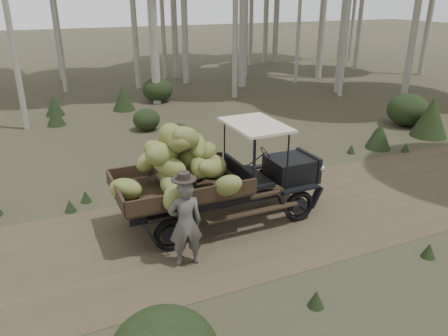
{
  "coord_description": "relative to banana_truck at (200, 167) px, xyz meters",
  "views": [
    {
      "loc": [
        -5.61,
        -7.44,
        4.68
      ],
      "look_at": [
        -2.12,
        0.41,
        1.22
      ],
      "focal_mm": 35.0,
      "sensor_mm": 36.0,
      "label": 1
    }
  ],
  "objects": [
    {
      "name": "dirt_track",
      "position": [
        2.66,
        -0.4,
        -1.32
      ],
      "size": [
        70.0,
        4.0,
        0.01
      ],
      "primitive_type": "cube",
      "color": "brown",
      "rests_on": "ground"
    },
    {
      "name": "undergrowth",
      "position": [
        5.13,
        1.26,
        -0.81
      ],
      "size": [
        23.36,
        24.18,
        1.38
      ],
      "color": "#233319",
      "rests_on": "ground"
    },
    {
      "name": "banana_truck",
      "position": [
        0.0,
        0.0,
        0.0
      ],
      "size": [
        4.85,
        2.19,
        2.41
      ],
      "rotation": [
        0.0,
        0.0,
        0.0
      ],
      "color": "black",
      "rests_on": "ground"
    },
    {
      "name": "ground",
      "position": [
        2.66,
        -0.4,
        -1.33
      ],
      "size": [
        120.0,
        120.0,
        0.0
      ],
      "primitive_type": "plane",
      "color": "#473D2B",
      "rests_on": "ground"
    },
    {
      "name": "farmer",
      "position": [
        -0.79,
        -1.28,
        -0.46
      ],
      "size": [
        0.66,
        0.51,
        1.83
      ],
      "rotation": [
        0.0,
        0.0,
        3.01
      ],
      "color": "#55534D",
      "rests_on": "ground"
    }
  ]
}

